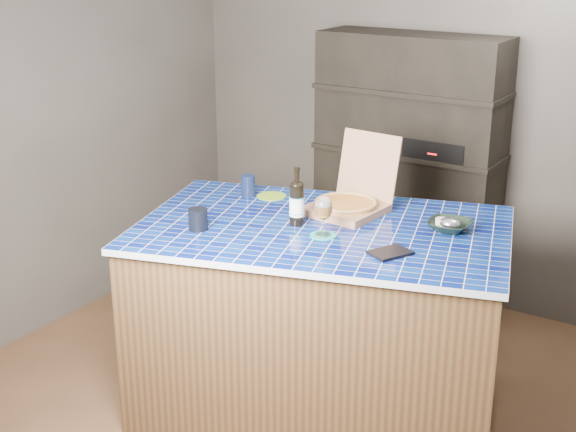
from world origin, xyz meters
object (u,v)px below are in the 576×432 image
Objects in this scene: dvd_case at (390,253)px; wine_glass at (323,209)px; mead_bottle at (297,202)px; pizza_box at (348,202)px; bowl at (450,226)px; kitchen_island at (321,317)px.

wine_glass is at bearing -159.48° from dvd_case.
mead_bottle reaches higher than dvd_case.
wine_glass is at bearing -20.39° from mead_bottle.
pizza_box reaches higher than dvd_case.
bowl is (0.68, 0.33, -0.09)m from mead_bottle.
wine_glass reaches higher than dvd_case.
pizza_box is 2.19× the size of bowl.
wine_glass is at bearing -140.39° from bowl.
pizza_box is at bearing -177.49° from bowl.
wine_glass is at bearing -74.14° from pizza_box.
dvd_case is (0.38, -0.04, -0.13)m from wine_glass.
pizza_box is 0.33m from mead_bottle.
wine_glass is at bearing -75.42° from kitchen_island.
mead_bottle reaches higher than kitchen_island.
bowl is (0.56, 0.28, 0.53)m from kitchen_island.
mead_bottle is at bearing -164.73° from dvd_case.
kitchen_island is 0.65m from wine_glass.
kitchen_island is 0.63m from mead_bottle.
bowl is at bearing 7.65° from pizza_box.
wine_glass is 1.08× the size of dvd_case.
kitchen_island is 7.05× the size of mead_bottle.
bowl is at bearing 102.23° from dvd_case.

